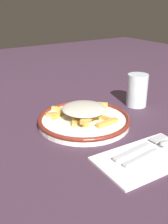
# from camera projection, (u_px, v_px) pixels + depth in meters

# --- Properties ---
(ground_plane) EXTENTS (2.60, 2.60, 0.00)m
(ground_plane) POSITION_uv_depth(u_px,v_px,m) (84.00, 124.00, 0.76)
(ground_plane) COLOR #402A3B
(plate) EXTENTS (0.26, 0.26, 0.02)m
(plate) POSITION_uv_depth(u_px,v_px,m) (84.00, 120.00, 0.75)
(plate) COLOR white
(plate) RESTS_ON ground_plane
(fries_heap) EXTENTS (0.18, 0.17, 0.04)m
(fries_heap) POSITION_uv_depth(u_px,v_px,m) (83.00, 110.00, 0.75)
(fries_heap) COLOR gold
(fries_heap) RESTS_ON plate
(napkin) EXTENTS (0.14, 0.23, 0.01)m
(napkin) POSITION_uv_depth(u_px,v_px,m) (146.00, 157.00, 0.59)
(napkin) COLOR white
(napkin) RESTS_ON ground_plane
(fork) EXTENTS (0.03, 0.18, 0.01)m
(fork) POSITION_uv_depth(u_px,v_px,m) (141.00, 147.00, 0.62)
(fork) COLOR silver
(fork) RESTS_ON napkin
(spoon) EXTENTS (0.03, 0.15, 0.01)m
(spoon) POSITION_uv_depth(u_px,v_px,m) (157.00, 148.00, 0.61)
(spoon) COLOR silver
(spoon) RESTS_ON napkin
(water_glass) EXTENTS (0.07, 0.07, 0.10)m
(water_glass) POSITION_uv_depth(u_px,v_px,m) (137.00, 90.00, 0.87)
(water_glass) COLOR silver
(water_glass) RESTS_ON ground_plane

